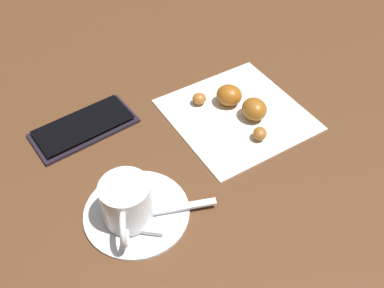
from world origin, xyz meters
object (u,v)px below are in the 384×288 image
saucer (137,211)px  croissant (239,104)px  napkin (237,114)px  cell_phone (84,127)px  espresso_cup (125,201)px  teaspoon (142,213)px  sugar_packet (138,225)px

saucer → croissant: 0.23m
napkin → cell_phone: cell_phone is taller
espresso_cup → teaspoon: (0.01, -0.01, -0.03)m
croissant → cell_phone: 0.23m
sugar_packet → croissant: croissant is taller
saucer → espresso_cup: (-0.01, 0.00, 0.03)m
saucer → teaspoon: teaspoon is taller
croissant → espresso_cup: bearing=-174.4°
sugar_packet → cell_phone: (0.06, 0.18, -0.01)m
espresso_cup → teaspoon: 0.03m
napkin → espresso_cup: bearing=-174.6°
teaspoon → sugar_packet: bearing=-148.2°
espresso_cup → napkin: size_ratio=0.40×
croissant → sugar_packet: bearing=-169.8°
saucer → napkin: saucer is taller
espresso_cup → cell_phone: 0.18m
napkin → croissant: bearing=14.3°
espresso_cup → croissant: (0.24, 0.02, -0.02)m
teaspoon → croissant: bearing=8.6°
croissant → saucer: bearing=-173.9°
espresso_cup → cell_phone: bearing=70.5°
napkin → saucer: bearing=-174.1°
teaspoon → napkin: size_ratio=0.63×
saucer → teaspoon: 0.01m
sugar_packet → croissant: size_ratio=0.45×
sugar_packet → napkin: bearing=65.2°
saucer → espresso_cup: espresso_cup is taller
napkin → teaspoon: bearing=-171.5°
saucer → sugar_packet: (-0.02, -0.02, 0.01)m
saucer → teaspoon: bearing=-91.4°
napkin → croissant: (0.01, 0.00, 0.02)m
sugar_packet → cell_phone: size_ratio=0.40×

